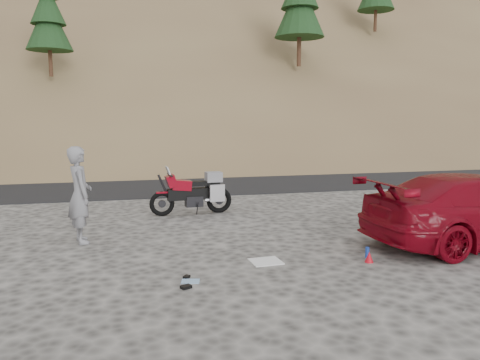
% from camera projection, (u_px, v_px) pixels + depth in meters
% --- Properties ---
extents(ground, '(140.00, 140.00, 0.00)m').
position_uv_depth(ground, '(179.00, 249.00, 8.70)').
color(ground, '#3D3B38').
rests_on(ground, ground).
extents(road, '(120.00, 7.00, 0.05)m').
position_uv_depth(road, '(152.00, 183.00, 17.36)').
color(road, black).
rests_on(road, ground).
extents(hillside, '(120.00, 73.00, 46.72)m').
position_uv_depth(hillside, '(131.00, 29.00, 46.53)').
color(hillside, brown).
rests_on(hillside, ground).
extents(motorcycle, '(2.11, 0.71, 1.25)m').
position_uv_depth(motorcycle, '(195.00, 193.00, 11.73)').
color(motorcycle, black).
rests_on(motorcycle, ground).
extents(man, '(0.62, 0.78, 1.88)m').
position_uv_depth(man, '(82.00, 242.00, 9.17)').
color(man, gray).
rests_on(man, ground).
extents(red_car, '(4.78, 2.14, 1.36)m').
position_uv_depth(red_car, '(479.00, 244.00, 9.01)').
color(red_car, maroon).
rests_on(red_car, ground).
extents(gear_white_cloth, '(0.54, 0.48, 0.02)m').
position_uv_depth(gear_white_cloth, '(266.00, 261.00, 7.91)').
color(gear_white_cloth, white).
rests_on(gear_white_cloth, ground).
extents(gear_bottle, '(0.09, 0.09, 0.19)m').
position_uv_depth(gear_bottle, '(367.00, 252.00, 8.13)').
color(gear_bottle, '#193797').
rests_on(gear_bottle, ground).
extents(gear_funnel, '(0.19, 0.19, 0.19)m').
position_uv_depth(gear_funnel, '(369.00, 257.00, 7.88)').
color(gear_funnel, red).
rests_on(gear_funnel, ground).
extents(gear_glove_a, '(0.18, 0.16, 0.04)m').
position_uv_depth(gear_glove_a, '(186.00, 287.00, 6.69)').
color(gear_glove_a, black).
rests_on(gear_glove_a, ground).
extents(gear_glove_b, '(0.13, 0.13, 0.03)m').
position_uv_depth(gear_glove_b, '(187.00, 277.00, 7.13)').
color(gear_glove_b, black).
rests_on(gear_glove_b, ground).
extents(gear_blue_cloth, '(0.30, 0.25, 0.01)m').
position_uv_depth(gear_blue_cloth, '(190.00, 281.00, 6.97)').
color(gear_blue_cloth, '#85A9CD').
rests_on(gear_blue_cloth, ground).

